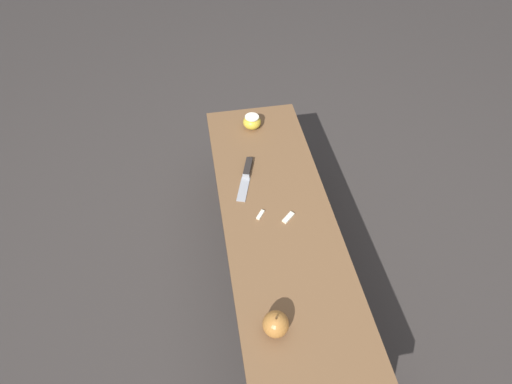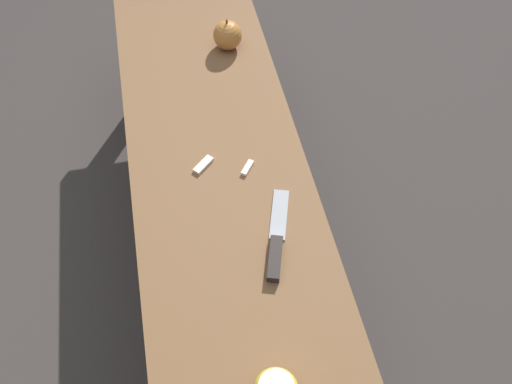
{
  "view_description": "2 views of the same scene",
  "coord_description": "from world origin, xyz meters",
  "px_view_note": "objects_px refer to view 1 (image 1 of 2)",
  "views": [
    {
      "loc": [
        0.71,
        -0.22,
        1.52
      ],
      "look_at": [
        -0.19,
        -0.06,
        0.45
      ],
      "focal_mm": 28.0,
      "sensor_mm": 36.0,
      "label": 1
    },
    {
      "loc": [
        -0.74,
        0.06,
        1.29
      ],
      "look_at": [
        -0.19,
        -0.06,
        0.45
      ],
      "focal_mm": 35.0,
      "sensor_mm": 36.0,
      "label": 2
    }
  ],
  "objects_px": {
    "wooden_bench": "(283,250)",
    "apple_whole": "(276,324)",
    "apple_cut": "(252,122)",
    "knife": "(247,173)"
  },
  "relations": [
    {
      "from": "wooden_bench",
      "to": "apple_whole",
      "type": "relative_size",
      "value": 16.74
    },
    {
      "from": "wooden_bench",
      "to": "apple_whole",
      "type": "distance_m",
      "value": 0.33
    },
    {
      "from": "apple_whole",
      "to": "wooden_bench",
      "type": "bearing_deg",
      "value": 162.87
    },
    {
      "from": "knife",
      "to": "apple_cut",
      "type": "relative_size",
      "value": 2.76
    },
    {
      "from": "apple_cut",
      "to": "knife",
      "type": "bearing_deg",
      "value": -13.74
    },
    {
      "from": "wooden_bench",
      "to": "apple_cut",
      "type": "xyz_separation_m",
      "value": [
        -0.57,
        -0.01,
        0.1
      ]
    },
    {
      "from": "knife",
      "to": "apple_whole",
      "type": "bearing_deg",
      "value": 16.88
    },
    {
      "from": "knife",
      "to": "apple_cut",
      "type": "distance_m",
      "value": 0.27
    },
    {
      "from": "wooden_bench",
      "to": "apple_whole",
      "type": "bearing_deg",
      "value": -17.13
    },
    {
      "from": "apple_whole",
      "to": "knife",
      "type": "bearing_deg",
      "value": 178.57
    }
  ]
}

